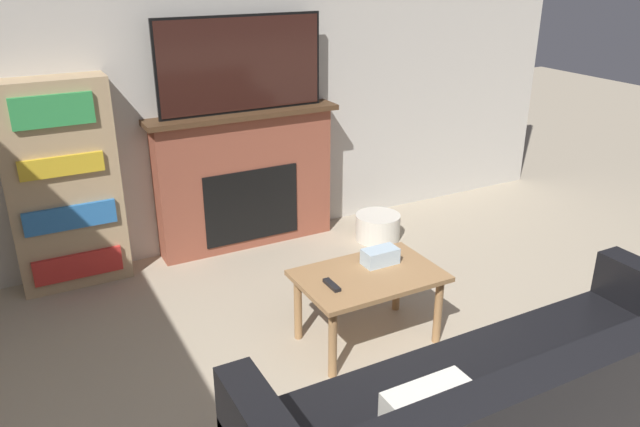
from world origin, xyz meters
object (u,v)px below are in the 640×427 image
(fireplace, at_px, (246,179))
(tv, at_px, (241,64))
(couch, at_px, (514,424))
(bookshelf, at_px, (64,186))
(coffee_table, at_px, (369,284))
(storage_basket, at_px, (378,227))

(fireplace, xyz_separation_m, tv, (-0.00, -0.02, 0.91))
(fireplace, relative_size, couch, 0.64)
(tv, bearing_deg, bookshelf, -179.87)
(tv, xyz_separation_m, bookshelf, (-1.36, -0.00, -0.73))
(couch, bearing_deg, bookshelf, 116.74)
(tv, distance_m, coffee_table, 1.98)
(tv, xyz_separation_m, couch, (0.10, -2.91, -1.18))
(couch, relative_size, coffee_table, 2.81)
(storage_basket, bearing_deg, tv, 157.36)
(couch, height_order, bookshelf, bookshelf)
(fireplace, xyz_separation_m, storage_basket, (1.00, -0.44, -0.46))
(fireplace, height_order, couch, fireplace)
(coffee_table, bearing_deg, storage_basket, 54.57)
(storage_basket, bearing_deg, bookshelf, 170.05)
(fireplace, relative_size, coffee_table, 1.79)
(tv, distance_m, couch, 3.14)
(tv, relative_size, bookshelf, 0.87)
(couch, xyz_separation_m, storage_basket, (0.90, 2.49, -0.19))
(coffee_table, bearing_deg, fireplace, 94.03)
(fireplace, distance_m, coffee_table, 1.69)
(fireplace, bearing_deg, bookshelf, -179.03)
(tv, height_order, storage_basket, tv)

